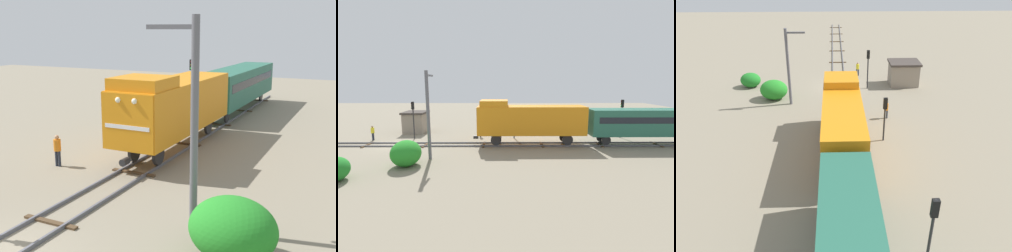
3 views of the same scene
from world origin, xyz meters
TOP-DOWN VIEW (x-y plane):
  - ground_plane at (0.00, 0.00)m, footprint 110.94×110.94m
  - railway_track at (0.00, 0.00)m, footprint 2.40×73.96m
  - locomotive at (0.00, 14.04)m, footprint 2.90×11.60m
  - passenger_car_leading at (0.00, 27.38)m, footprint 2.84×14.00m
  - traffic_signal_near at (-3.20, 0.83)m, footprint 0.32×0.34m
  - traffic_signal_mid at (-3.40, 12.59)m, footprint 0.32×0.34m
  - traffic_signal_far at (-3.60, 25.36)m, footprint 0.32×0.34m
  - worker_near_track at (-2.40, -3.62)m, footprint 0.38×0.38m
  - worker_by_signal at (-4.20, 8.54)m, footprint 0.38×0.38m
  - catenary_mast at (4.94, 4.96)m, footprint 1.94×0.28m
  - relay_hut at (-7.50, -0.37)m, footprint 3.50×2.90m
  - bush_near at (6.88, 3.59)m, footprint 2.84×2.32m

SIDE VIEW (x-z plane):
  - ground_plane at x=0.00m, z-range 0.00..0.00m
  - railway_track at x=0.00m, z-range -0.01..0.15m
  - worker_near_track at x=-2.40m, z-range 0.15..1.85m
  - worker_by_signal at x=-4.20m, z-range 0.15..1.85m
  - bush_near at x=6.88m, z-range 0.00..2.06m
  - relay_hut at x=-7.50m, z-range 0.02..2.76m
  - passenger_car_leading at x=0.00m, z-range 0.69..4.35m
  - traffic_signal_mid at x=-3.40m, z-range 0.75..4.50m
  - locomotive at x=0.00m, z-range 0.47..5.07m
  - traffic_signal_near at x=-3.20m, z-range 0.85..5.22m
  - traffic_signal_far at x=-3.60m, z-range 0.87..5.44m
  - catenary_mast at x=4.94m, z-range 0.24..7.82m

